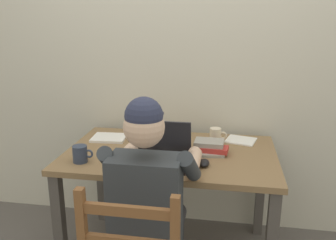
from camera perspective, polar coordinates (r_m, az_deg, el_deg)
The scene contains 12 objects.
back_wall at distance 2.63m, azimuth 2.17°, elevation 10.11°, with size 6.00×0.04×2.60m.
desk at distance 2.32m, azimuth 0.40°, elevation -7.26°, with size 1.31×0.82×0.75m.
seated_person at distance 1.88m, azimuth -2.83°, elevation -12.37°, with size 0.50×0.60×1.23m.
laptop at distance 2.10m, azimuth -1.09°, elevation -5.25°, with size 0.33×0.29×0.23m.
computer_mouse at distance 2.07m, azimuth 5.73°, elevation -6.76°, with size 0.06×0.10×0.03m, color black.
coffee_mug_white at distance 2.43m, azimuth 7.56°, elevation -2.47°, with size 0.11×0.08×0.10m.
coffee_mug_dark at distance 2.16m, azimuth -13.69°, elevation -5.24°, with size 0.12×0.09×0.10m.
book_stack_main at distance 2.25m, azimuth 6.77°, elevation -4.28°, with size 0.21×0.17×0.08m.
paper_pile_near_laptop at distance 2.53m, azimuth -9.29°, elevation -2.79°, with size 0.23×0.19×0.02m, color white.
paper_pile_back_corner at distance 2.12m, azimuth -2.00°, elevation -6.43°, with size 0.18×0.14×0.01m, color silver.
paper_pile_side at distance 2.51m, azimuth 11.43°, elevation -3.17°, with size 0.19×0.17×0.01m, color white.
landscape_photo_print at distance 2.40m, azimuth -4.07°, elevation -3.93°, with size 0.13×0.09×0.00m, color #7A4293.
Camera 1 is at (0.34, -2.10, 1.57)m, focal length 38.54 mm.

